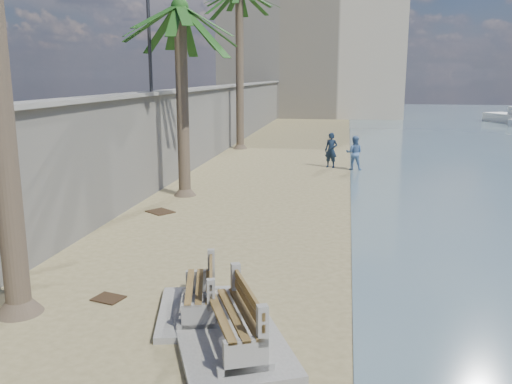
{
  "coord_description": "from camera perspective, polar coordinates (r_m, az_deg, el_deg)",
  "views": [
    {
      "loc": [
        1.78,
        -6.62,
        4.2
      ],
      "look_at": [
        -0.5,
        7.0,
        1.2
      ],
      "focal_mm": 38.0,
      "sensor_mm": 36.0,
      "label": 1
    }
  ],
  "objects": [
    {
      "name": "person_a",
      "position": [
        25.16,
        7.92,
        4.65
      ],
      "size": [
        0.78,
        0.65,
        1.84
      ],
      "primitive_type": "imported",
      "rotation": [
        0.0,
        0.0,
        -0.34
      ],
      "color": "#121F33",
      "rests_on": "ground_plane"
    },
    {
      "name": "debris_d",
      "position": [
        10.91,
        -15.28,
        -10.75
      ],
      "size": [
        0.64,
        0.56,
        0.03
      ],
      "primitive_type": "cube",
      "rotation": [
        0.0,
        0.0,
        6.02
      ],
      "color": "#382616",
      "rests_on": "ground_plane"
    },
    {
      "name": "wall_cap",
      "position": [
        27.53,
        -5.28,
        10.85
      ],
      "size": [
        0.8,
        70.0,
        0.12
      ],
      "primitive_type": "cube",
      "color": "gray",
      "rests_on": "seawall"
    },
    {
      "name": "palm_mid",
      "position": [
        19.06,
        -8.03,
        18.52
      ],
      "size": [
        5.0,
        5.0,
        7.29
      ],
      "color": "brown",
      "rests_on": "ground_plane"
    },
    {
      "name": "streetlight",
      "position": [
        20.0,
        -11.32,
        19.05
      ],
      "size": [
        0.28,
        0.28,
        5.12
      ],
      "color": "#2D2D33",
      "rests_on": "wall_cap"
    },
    {
      "name": "end_building",
      "position": [
        58.81,
        6.01,
        14.92
      ],
      "size": [
        18.0,
        12.0,
        14.0
      ],
      "primitive_type": "cube",
      "color": "#B7AA93",
      "rests_on": "ground_plane"
    },
    {
      "name": "seawall",
      "position": [
        27.63,
        -5.21,
        7.12
      ],
      "size": [
        0.45,
        70.0,
        3.5
      ],
      "primitive_type": "cube",
      "color": "gray",
      "rests_on": "ground_plane"
    },
    {
      "name": "debris_c",
      "position": [
        17.16,
        -10.05,
        -2.05
      ],
      "size": [
        1.01,
        0.97,
        0.03
      ],
      "primitive_type": "cube",
      "rotation": [
        0.0,
        0.0,
        5.64
      ],
      "color": "#382616",
      "rests_on": "ground_plane"
    },
    {
      "name": "bench_near",
      "position": [
        8.58,
        -2.47,
        -13.77
      ],
      "size": [
        2.46,
        2.85,
        1.0
      ],
      "color": "gray",
      "rests_on": "ground_plane"
    },
    {
      "name": "bench_far",
      "position": [
        9.81,
        -5.96,
        -10.71
      ],
      "size": [
        1.9,
        2.38,
        0.88
      ],
      "color": "gray",
      "rests_on": "ground_plane"
    },
    {
      "name": "ground_plane",
      "position": [
        8.04,
        -5.01,
        -19.29
      ],
      "size": [
        140.0,
        140.0,
        0.0
      ],
      "primitive_type": "plane",
      "color": "#95865B"
    },
    {
      "name": "person_b",
      "position": [
        24.7,
        10.31,
        4.26
      ],
      "size": [
        0.85,
        0.68,
        1.7
      ],
      "primitive_type": "imported",
      "rotation": [
        0.0,
        0.0,
        3.08
      ],
      "color": "#4F71A3",
      "rests_on": "ground_plane"
    }
  ]
}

